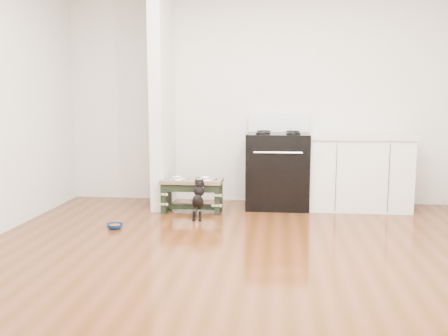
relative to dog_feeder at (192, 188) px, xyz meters
The scene contains 8 objects.
ground 1.95m from the dog_feeder, 66.84° to the right, with size 5.00×5.00×0.00m, color #4D280D.
room_shell 2.35m from the dog_feeder, 66.84° to the right, with size 5.00×5.00×5.00m.
partition_wall 1.19m from the dog_feeder, 141.95° to the left, with size 0.15×0.80×2.70m, color silver.
oven_range 1.10m from the dog_feeder, 20.86° to the left, with size 0.76×0.69×1.14m.
cabinet_run 2.04m from the dog_feeder, 11.45° to the left, with size 1.24×0.64×0.91m.
dog_feeder is the anchor object (origin of this frame).
puppy 0.36m from the dog_feeder, 68.85° to the right, with size 0.13×0.37×0.44m.
floor_bowl 1.12m from the dog_feeder, 128.10° to the right, with size 0.18×0.18×0.05m.
Camera 1 is at (0.25, -3.98, 1.37)m, focal length 40.00 mm.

